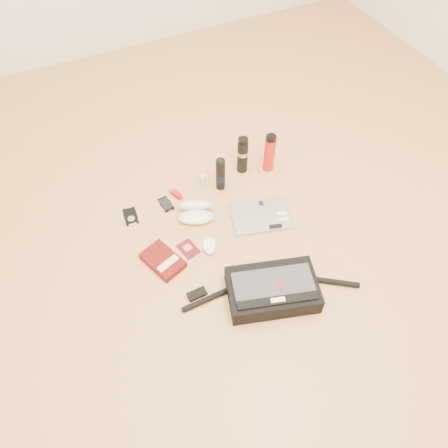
# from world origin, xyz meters

# --- Properties ---
(ground) EXTENTS (4.00, 4.00, 0.00)m
(ground) POSITION_xyz_m (0.00, 0.00, 0.00)
(ground) COLOR tan
(ground) RESTS_ON ground
(messenger_bag) EXTENTS (0.79, 0.35, 0.11)m
(messenger_bag) POSITION_xyz_m (0.02, -0.30, 0.05)
(messenger_bag) COLOR black
(messenger_bag) RESTS_ON ground
(laptop) EXTENTS (0.35, 0.28, 0.03)m
(laptop) POSITION_xyz_m (0.19, 0.12, 0.01)
(laptop) COLOR #ACACAE
(laptop) RESTS_ON ground
(book) EXTENTS (0.19, 0.23, 0.04)m
(book) POSITION_xyz_m (-0.36, 0.08, 0.02)
(book) COLOR #490A08
(book) RESTS_ON ground
(passport) EXTENTS (0.10, 0.12, 0.01)m
(passport) POSITION_xyz_m (-0.23, 0.10, 0.00)
(passport) COLOR #470A17
(passport) RESTS_ON ground
(mouse) EXTENTS (0.10, 0.12, 0.04)m
(mouse) POSITION_xyz_m (-0.13, 0.06, 0.02)
(mouse) COLOR white
(mouse) RESTS_ON ground
(sunglasses_case) EXTENTS (0.23, 0.21, 0.11)m
(sunglasses_case) POSITION_xyz_m (-0.11, 0.27, 0.04)
(sunglasses_case) COLOR white
(sunglasses_case) RESTS_ON ground
(ipod) EXTENTS (0.10, 0.12, 0.01)m
(ipod) POSITION_xyz_m (-0.42, 0.41, 0.01)
(ipod) COLOR black
(ipod) RESTS_ON ground
(phone) EXTENTS (0.09, 0.11, 0.01)m
(phone) POSITION_xyz_m (-0.22, 0.41, 0.01)
(phone) COLOR black
(phone) RESTS_ON ground
(inhaler) EXTENTS (0.05, 0.10, 0.03)m
(inhaler) POSITION_xyz_m (-0.15, 0.45, 0.01)
(inhaler) COLOR #AE0C11
(inhaler) RESTS_ON ground
(spray_bottle) EXTENTS (0.03, 0.03, 0.10)m
(spray_bottle) POSITION_xyz_m (0.01, 0.44, 0.04)
(spray_bottle) COLOR #9ABFCE
(spray_bottle) RESTS_ON ground
(aerosol_can) EXTENTS (0.06, 0.06, 0.21)m
(aerosol_can) POSITION_xyz_m (0.09, 0.40, 0.10)
(aerosol_can) COLOR black
(aerosol_can) RESTS_ON ground
(thermos_black) EXTENTS (0.07, 0.07, 0.23)m
(thermos_black) POSITION_xyz_m (0.26, 0.47, 0.11)
(thermos_black) COLOR black
(thermos_black) RESTS_ON ground
(thermos_red) EXTENTS (0.07, 0.07, 0.23)m
(thermos_red) POSITION_xyz_m (0.40, 0.42, 0.12)
(thermos_red) COLOR red
(thermos_red) RESTS_ON ground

